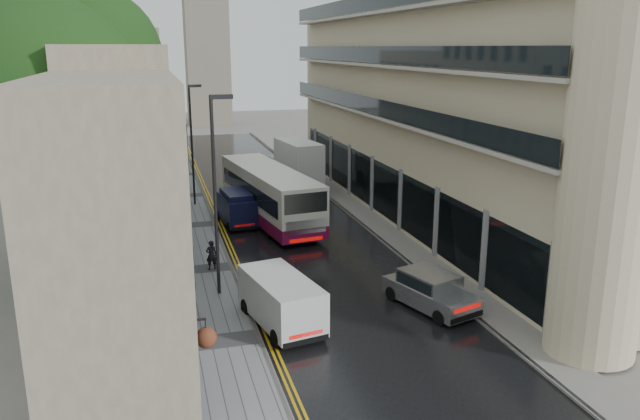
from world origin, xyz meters
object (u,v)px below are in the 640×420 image
pedestrian (211,255)px  lamp_post_far (192,146)px  white_lorry (291,169)px  white_van (276,321)px  tree_far (86,121)px  silver_hatchback (440,306)px  cream_bus (268,210)px  navy_van (229,213)px  lamp_post_near (215,198)px  tree_near (53,137)px

pedestrian → lamp_post_far: lamp_post_far is taller
white_lorry → white_van: 25.24m
tree_far → silver_hatchback: bearing=-56.7°
white_van → white_lorry: bearing=64.5°
silver_hatchback → cream_bus: bearing=90.5°
lamp_post_far → white_van: bearing=-104.6°
white_lorry → pedestrian: white_lorry is taller
navy_van → cream_bus: bearing=-48.4°
lamp_post_near → lamp_post_far: bearing=85.2°
white_lorry → lamp_post_near: lamp_post_near is taller
tree_near → white_van: tree_near is taller
lamp_post_far → lamp_post_near: bearing=-108.6°
tree_far → white_van: (8.19, -22.93, -5.15)m
silver_hatchback → navy_van: navy_van is taller
tree_near → pedestrian: 9.29m
lamp_post_far → cream_bus: bearing=-86.0°
lamp_post_far → tree_far: bearing=161.5°
white_lorry → lamp_post_near: size_ratio=0.84×
cream_bus → lamp_post_near: 9.46m
navy_van → white_van: bearing=-96.3°
white_lorry → navy_van: bearing=-131.3°
tree_far → navy_van: size_ratio=2.82×
white_van → tree_far: bearing=98.1°
white_van → lamp_post_far: bearing=81.8°
white_van → pedestrian: (-1.53, 8.89, -0.19)m
tree_near → lamp_post_far: tree_near is taller
tree_far → lamp_post_near: tree_far is taller
white_van → pedestrian: white_van is taller
navy_van → lamp_post_near: 10.81m
cream_bus → silver_hatchback: size_ratio=2.88×
cream_bus → lamp_post_far: 10.05m
tree_far → white_van: tree_far is taller
tree_near → white_lorry: (14.56, 14.55, -4.96)m
tree_near → navy_van: 11.99m
tree_far → white_lorry: size_ratio=1.66×
silver_hatchback → lamp_post_near: bearing=128.6°
navy_van → pedestrian: bearing=-109.7°
navy_van → lamp_post_near: bearing=-105.2°
silver_hatchback → lamp_post_far: (-8.14, 22.75, 3.46)m
cream_bus → white_lorry: 11.28m
cream_bus → navy_van: size_ratio=2.84×
tree_near → lamp_post_far: (7.15, 12.93, -2.64)m
cream_bus → white_van: 14.06m
navy_van → lamp_post_near: lamp_post_near is taller
silver_hatchback → white_lorry: bearing=74.1°
silver_hatchback → lamp_post_near: lamp_post_near is taller
pedestrian → white_van: bearing=89.0°
tree_near → white_van: bearing=-49.5°
tree_far → pedestrian: 16.44m
tree_near → cream_bus: bearing=20.0°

